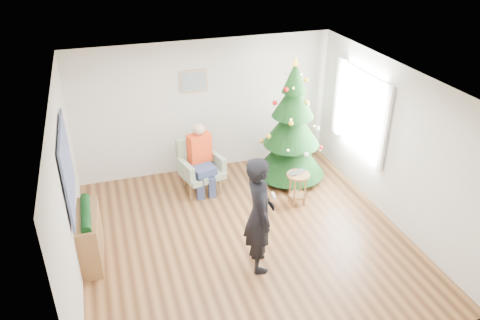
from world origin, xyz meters
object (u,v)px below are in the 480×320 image
object	(u,v)px
armchair	(201,171)
stool	(297,189)
standing_man	(259,215)
christmas_tree	(292,127)
console	(90,237)

from	to	relation	value
armchair	stool	bearing A→B (deg)	-48.54
stool	standing_man	bearing A→B (deg)	-132.08
christmas_tree	console	distance (m)	4.05
stool	console	bearing A→B (deg)	-172.57
stool	console	xyz separation A→B (m)	(-3.52, -0.46, 0.09)
stool	standing_man	size ratio (longest dim) A/B	0.34
console	stool	bearing A→B (deg)	10.85
christmas_tree	stool	xyz separation A→B (m)	(-0.24, -0.90, -0.77)
christmas_tree	console	size ratio (longest dim) A/B	2.40
armchair	console	xyz separation A→B (m)	(-2.01, -1.48, 0.04)
christmas_tree	armchair	world-z (taller)	christmas_tree
standing_man	console	distance (m)	2.52
stool	console	world-z (taller)	console
armchair	console	bearing A→B (deg)	-158.27
armchair	console	size ratio (longest dim) A/B	0.99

